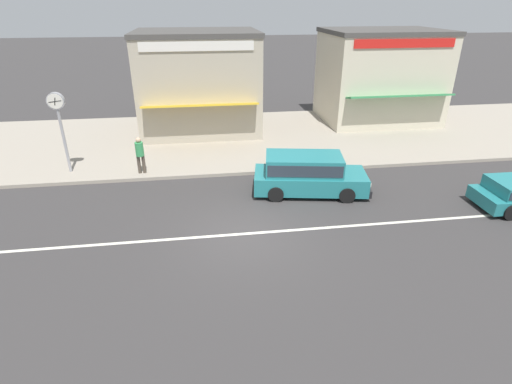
% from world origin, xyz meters
% --- Properties ---
extents(ground_plane, '(160.00, 160.00, 0.00)m').
position_xyz_m(ground_plane, '(0.00, 0.00, 0.00)').
color(ground_plane, '#383535').
extents(lane_centre_stripe, '(50.40, 0.14, 0.01)m').
position_xyz_m(lane_centre_stripe, '(0.00, 0.00, 0.00)').
color(lane_centre_stripe, silver).
rests_on(lane_centre_stripe, ground).
extents(kerb_strip, '(68.00, 10.00, 0.15)m').
position_xyz_m(kerb_strip, '(0.00, 9.81, 0.07)').
color(kerb_strip, '#9E9384').
rests_on(kerb_strip, ground).
extents(minivan_teal_4, '(4.67, 2.45, 1.56)m').
position_xyz_m(minivan_teal_4, '(2.76, 2.78, 0.84)').
color(minivan_teal_4, teal).
rests_on(minivan_teal_4, ground).
extents(street_clock, '(0.69, 0.22, 3.44)m').
position_xyz_m(street_clock, '(-7.00, 5.96, 2.75)').
color(street_clock, '#9E9EA3').
rests_on(street_clock, kerb_strip).
extents(pedestrian_near_clock, '(0.34, 0.34, 1.60)m').
position_xyz_m(pedestrian_near_clock, '(-3.88, 5.37, 1.08)').
color(pedestrian_near_clock, '#4C4238').
rests_on(pedestrian_near_clock, kerb_strip).
extents(shopfront_corner_warung, '(6.69, 5.92, 5.27)m').
position_xyz_m(shopfront_corner_warung, '(9.60, 12.23, 2.79)').
color(shopfront_corner_warung, beige).
rests_on(shopfront_corner_warung, kerb_strip).
extents(shopfront_mid_block, '(6.54, 6.04, 5.33)m').
position_xyz_m(shopfront_mid_block, '(-1.20, 11.70, 2.82)').
color(shopfront_mid_block, '#B2A893').
rests_on(shopfront_mid_block, kerb_strip).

